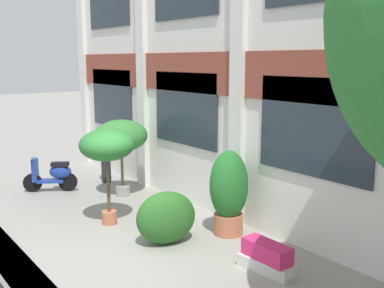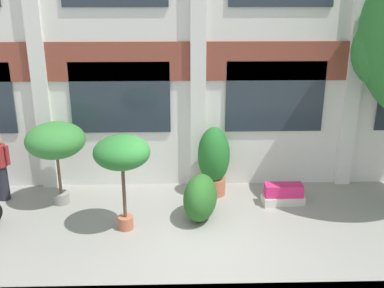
{
  "view_description": "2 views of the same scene",
  "coord_description": "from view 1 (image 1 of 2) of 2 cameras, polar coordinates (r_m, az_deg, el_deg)",
  "views": [
    {
      "loc": [
        6.6,
        -3.5,
        3.39
      ],
      "look_at": [
        0.16,
        1.43,
        1.86
      ],
      "focal_mm": 42.0,
      "sensor_mm": 36.0,
      "label": 1
    },
    {
      "loc": [
        -0.42,
        -7.65,
        4.73
      ],
      "look_at": [
        -0.17,
        1.63,
        1.47
      ],
      "focal_mm": 42.0,
      "sensor_mm": 36.0,
      "label": 2
    }
  ],
  "objects": [
    {
      "name": "potted_plant_square_trough",
      "position": [
        7.61,
        9.46,
        -14.03
      ],
      "size": [
        0.99,
        0.48,
        0.48
      ],
      "color": "beige",
      "rests_on": "ground"
    },
    {
      "name": "potted_plant_terracotta_small",
      "position": [
        9.29,
        -10.75,
        -0.43
      ],
      "size": [
        1.12,
        1.12,
        2.01
      ],
      "color": "#B76647",
      "rests_on": "ground"
    },
    {
      "name": "apartment_facade",
      "position": [
        9.27,
        7.34,
        14.12
      ],
      "size": [
        15.04,
        0.64,
        7.95
      ],
      "color": "silver",
      "rests_on": "ground"
    },
    {
      "name": "scooter_near_curb",
      "position": [
        12.24,
        -17.29,
        -3.77
      ],
      "size": [
        0.83,
        1.22,
        0.98
      ],
      "rotation": [
        0.0,
        0.0,
        4.15
      ],
      "color": "black",
      "rests_on": "ground"
    },
    {
      "name": "potted_plant_stone_basin",
      "position": [
        8.8,
        4.69,
        -5.97
      ],
      "size": [
        0.75,
        0.75,
        1.68
      ],
      "color": "#B76647",
      "rests_on": "ground"
    },
    {
      "name": "resident_by_doorway",
      "position": [
        12.71,
        -10.93,
        -1.11
      ],
      "size": [
        0.52,
        0.34,
        1.57
      ],
      "rotation": [
        0.0,
        0.0,
        -1.78
      ],
      "color": "#282833",
      "rests_on": "ground"
    },
    {
      "name": "topiary_hedge",
      "position": [
        8.47,
        -3.31,
        -9.31
      ],
      "size": [
        0.94,
        1.27,
        0.99
      ],
      "primitive_type": "ellipsoid",
      "rotation": [
        0.0,
        0.0,
        4.48
      ],
      "color": "#286023",
      "rests_on": "ground"
    },
    {
      "name": "ground_plane",
      "position": [
        8.2,
        -8.89,
        -13.88
      ],
      "size": [
        80.0,
        80.0,
        0.0
      ],
      "primitive_type": "plane",
      "color": "gray"
    },
    {
      "name": "potted_plant_tall_urn",
      "position": [
        11.26,
        -8.98,
        0.88
      ],
      "size": [
        1.31,
        1.31,
        1.93
      ],
      "color": "gray",
      "rests_on": "ground"
    }
  ]
}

